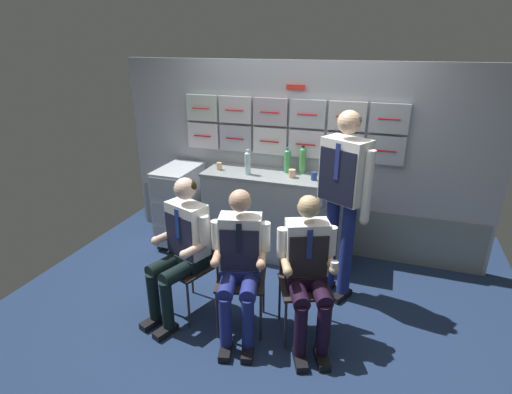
# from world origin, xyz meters

# --- Properties ---
(ground) EXTENTS (4.80, 4.80, 0.04)m
(ground) POSITION_xyz_m (0.00, 0.00, -0.02)
(ground) COLOR #1C2D4D
(galley_bulkhead) EXTENTS (4.20, 0.14, 2.15)m
(galley_bulkhead) POSITION_xyz_m (-0.01, 1.37, 1.09)
(galley_bulkhead) COLOR #A9ACB5
(galley_bulkhead) RESTS_ON ground
(galley_counter) EXTENTS (1.60, 0.53, 0.97)m
(galley_counter) POSITION_xyz_m (-0.17, 1.09, 0.49)
(galley_counter) COLOR #929A9C
(galley_counter) RESTS_ON ground
(service_trolley) EXTENTS (0.40, 0.65, 0.96)m
(service_trolley) POSITION_xyz_m (-1.32, 0.98, 0.51)
(service_trolley) COLOR black
(service_trolley) RESTS_ON ground
(folding_chair_left) EXTENTS (0.51, 0.51, 0.87)m
(folding_chair_left) POSITION_xyz_m (-0.56, -0.08, 0.54)
(folding_chair_left) COLOR #2D2D33
(folding_chair_left) RESTS_ON ground
(crew_member_left) EXTENTS (0.54, 0.67, 1.28)m
(crew_member_left) POSITION_xyz_m (-0.62, -0.23, 0.71)
(crew_member_left) COLOR black
(crew_member_left) RESTS_ON ground
(folding_chair_center) EXTENTS (0.49, 0.49, 0.87)m
(folding_chair_center) POSITION_xyz_m (-0.10, -0.13, 0.54)
(folding_chair_center) COLOR #2D2D33
(folding_chair_center) RESTS_ON ground
(crew_member_center) EXTENTS (0.50, 0.64, 1.26)m
(crew_member_center) POSITION_xyz_m (-0.06, -0.29, 0.70)
(crew_member_center) COLOR black
(crew_member_center) RESTS_ON ground
(folding_chair_right) EXTENTS (0.53, 0.53, 0.87)m
(folding_chair_right) POSITION_xyz_m (0.42, -0.05, 0.54)
(folding_chair_right) COLOR #2D2D33
(folding_chair_right) RESTS_ON ground
(crew_member_right) EXTENTS (0.54, 0.65, 1.25)m
(crew_member_right) POSITION_xyz_m (0.48, -0.20, 0.69)
(crew_member_right) COLOR black
(crew_member_right) RESTS_ON ground
(crew_member_standing) EXTENTS (0.50, 0.40, 1.80)m
(crew_member_standing) POSITION_xyz_m (0.63, 0.53, 1.10)
(crew_member_standing) COLOR black
(crew_member_standing) RESTS_ON ground
(water_bottle_clear) EXTENTS (0.07, 0.07, 0.28)m
(water_bottle_clear) POSITION_xyz_m (-0.46, 1.00, 1.10)
(water_bottle_clear) COLOR silver
(water_bottle_clear) RESTS_ON galley_counter
(water_bottle_tall) EXTENTS (0.07, 0.07, 0.28)m
(water_bottle_tall) POSITION_xyz_m (-0.07, 1.20, 1.11)
(water_bottle_tall) COLOR #469F5B
(water_bottle_tall) RESTS_ON galley_counter
(water_bottle_blue_cap) EXTENTS (0.07, 0.07, 0.31)m
(water_bottle_blue_cap) POSITION_xyz_m (0.09, 1.23, 1.12)
(water_bottle_blue_cap) COLOR #4C9F50
(water_bottle_blue_cap) RESTS_ON galley_counter
(paper_cup_tan) EXTENTS (0.06, 0.06, 0.09)m
(paper_cup_tan) POSITION_xyz_m (0.26, 1.04, 1.02)
(paper_cup_tan) COLOR navy
(paper_cup_tan) RESTS_ON galley_counter
(paper_cup_blue) EXTENTS (0.06, 0.06, 0.08)m
(paper_cup_blue) POSITION_xyz_m (-0.82, 1.05, 1.02)
(paper_cup_blue) COLOR tan
(paper_cup_blue) RESTS_ON galley_counter
(coffee_cup_spare) EXTENTS (0.07, 0.07, 0.09)m
(coffee_cup_spare) POSITION_xyz_m (0.02, 1.05, 1.02)
(coffee_cup_spare) COLOR tan
(coffee_cup_spare) RESTS_ON galley_counter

